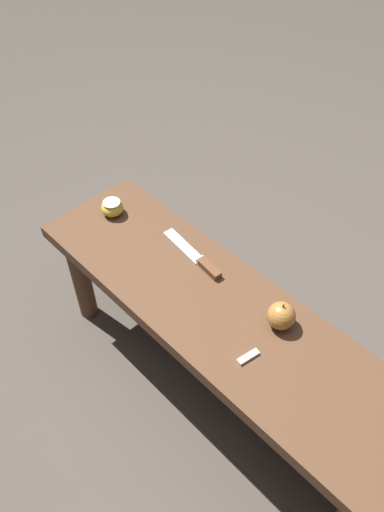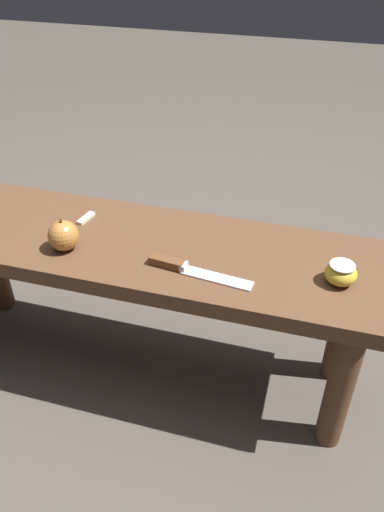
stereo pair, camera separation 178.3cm
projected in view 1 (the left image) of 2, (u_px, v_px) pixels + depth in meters
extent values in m
plane|color=#4C443D|center=(214.00, 387.00, 1.59)|extent=(8.00, 8.00, 0.00)
cube|color=brown|center=(218.00, 312.00, 1.30)|extent=(1.16, 0.33, 0.04)
cylinder|color=brown|center=(81.00, 277.00, 1.66)|extent=(0.06, 0.06, 0.38)
cylinder|color=brown|center=(131.00, 245.00, 1.76)|extent=(0.06, 0.06, 0.38)
cube|color=silver|center=(183.00, 246.00, 1.43)|extent=(0.16, 0.05, 0.00)
cube|color=silver|center=(200.00, 260.00, 1.39)|extent=(0.01, 0.03, 0.02)
cube|color=brown|center=(209.00, 268.00, 1.36)|extent=(0.08, 0.03, 0.02)
sphere|color=#B27233|center=(281.00, 316.00, 1.22)|extent=(0.07, 0.07, 0.07)
cylinder|color=#4C3319|center=(283.00, 306.00, 1.20)|extent=(0.01, 0.01, 0.01)
ellipsoid|color=gold|center=(112.00, 208.00, 1.51)|extent=(0.07, 0.07, 0.05)
cylinder|color=silver|center=(111.00, 202.00, 1.50)|extent=(0.05, 0.05, 0.00)
cube|color=silver|center=(248.00, 357.00, 1.18)|extent=(0.03, 0.06, 0.01)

